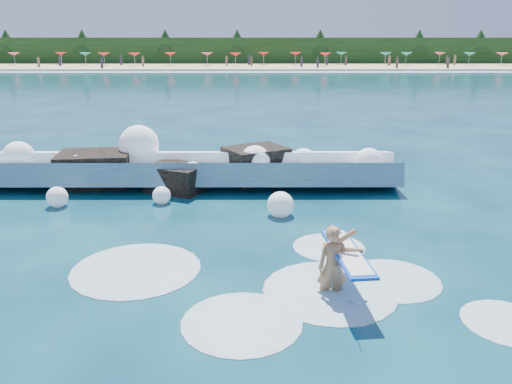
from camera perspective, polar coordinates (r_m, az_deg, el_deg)
ground at (r=11.43m, az=-7.60°, el=-8.75°), size 200.00×200.00×0.00m
beach at (r=88.33m, az=-1.14°, el=14.12°), size 140.00×20.00×0.40m
wet_band at (r=77.36m, az=-1.28°, el=13.56°), size 140.00×5.00×0.08m
treeline at (r=98.23m, az=-1.05°, el=15.78°), size 140.00×4.00×5.00m
breaking_wave at (r=17.87m, az=-10.09°, el=2.38°), size 15.99×2.58×1.38m
rock_cluster at (r=17.94m, az=-9.89°, el=2.36°), size 8.33×3.45×1.43m
surfer_with_board at (r=10.23m, az=9.14°, el=-8.12°), size 0.98×2.91×1.72m
wave_spray at (r=17.72m, az=-11.45°, el=3.51°), size 14.97×5.07×2.06m
surf_foam at (r=10.72m, az=1.50°, el=-10.45°), size 9.61×5.48×0.15m
beach_umbrellas at (r=90.07m, az=-1.20°, el=15.49°), size 113.16×6.61×0.50m
beachgoers at (r=84.85m, az=-2.90°, el=14.57°), size 98.29×13.06×1.89m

